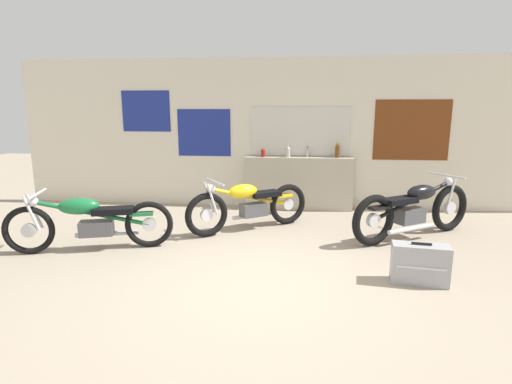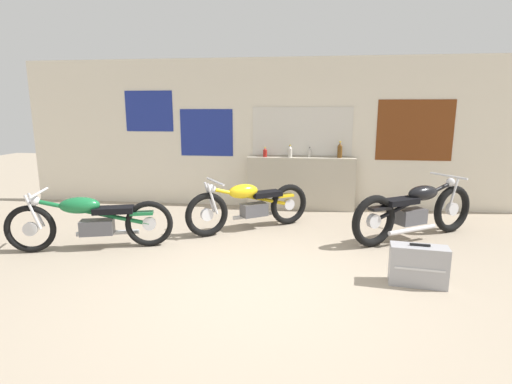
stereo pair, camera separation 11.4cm
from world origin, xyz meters
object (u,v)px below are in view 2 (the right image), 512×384
bottle_right_center (340,150)px  motorcycle_black (415,210)px  motorcycle_yellow (250,205)px  bottle_left_center (290,152)px  motorcycle_green (91,220)px  bottle_leftmost (265,153)px  hard_case_silver (418,265)px  bottle_center (310,153)px

bottle_right_center → motorcycle_black: bearing=-58.3°
bottle_right_center → motorcycle_yellow: size_ratio=0.17×
bottle_left_center → motorcycle_green: (-2.54, -2.55, -0.68)m
bottle_right_center → motorcycle_black: 1.99m
bottle_leftmost → hard_case_silver: bottle_leftmost is taller
motorcycle_green → hard_case_silver: (4.07, -0.62, -0.19)m
bottle_leftmost → motorcycle_black: bottle_leftmost is taller
motorcycle_black → bottle_right_center: bearing=121.7°
bottle_leftmost → bottle_right_center: 1.37m
motorcycle_black → hard_case_silver: size_ratio=3.20×
bottle_center → motorcycle_yellow: size_ratio=0.11×
hard_case_silver → motorcycle_green: bearing=171.4°
bottle_center → motorcycle_yellow: bearing=-121.2°
motorcycle_black → motorcycle_yellow: 2.44m
bottle_leftmost → hard_case_silver: size_ratio=0.30×
motorcycle_green → motorcycle_yellow: (1.99, 1.15, -0.00)m
hard_case_silver → bottle_center: bearing=109.6°
motorcycle_black → motorcycle_yellow: size_ratio=1.11×
bottle_center → motorcycle_black: size_ratio=0.10×
bottle_center → motorcycle_green: size_ratio=0.09×
bottle_left_center → motorcycle_black: (1.89, -1.55, -0.66)m
motorcycle_green → motorcycle_yellow: bearing=29.9°
motorcycle_yellow → hard_case_silver: (2.08, -1.76, -0.19)m
bottle_leftmost → hard_case_silver: bearing=-58.0°
bottle_leftmost → motorcycle_green: size_ratio=0.09×
bottle_center → motorcycle_green: (-2.90, -2.65, -0.66)m
bottle_left_center → bottle_right_center: bearing=2.6°
bottle_center → motorcycle_green: 3.98m
bottle_center → hard_case_silver: (1.16, -3.26, -0.85)m
motorcycle_green → bottle_center: bearing=42.4°
motorcycle_green → bottle_left_center: bearing=45.1°
bottle_center → hard_case_silver: bottle_center is taller
bottle_leftmost → bottle_right_center: bearing=1.2°
bottle_center → motorcycle_yellow: bottle_center is taller
bottle_center → motorcycle_black: 2.33m
bottle_left_center → motorcycle_green: bearing=-134.9°
bottle_leftmost → bottle_right_center: (1.37, 0.03, 0.05)m
bottle_center → hard_case_silver: bearing=-70.4°
motorcycle_black → motorcycle_green: bearing=-167.2°
bottle_leftmost → bottle_center: size_ratio=0.98×
bottle_leftmost → bottle_center: bottle_center is taller
bottle_left_center → bottle_center: (0.36, 0.10, -0.02)m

